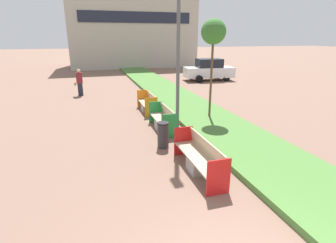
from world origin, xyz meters
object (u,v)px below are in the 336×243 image
Objects in this scene: pedestrian_walking at (80,82)px; bench_red_frame at (200,159)px; litter_bin at (163,135)px; bench_green_frame at (163,121)px; street_lamp_post at (179,12)px; sapling_tree_near at (213,33)px; bench_orange_frame at (148,105)px; parked_car_distant at (209,70)px.

bench_red_frame is at bearing -73.96° from pedestrian_walking.
litter_bin is 10.05m from pedestrian_walking.
bench_green_frame is 0.25× the size of street_lamp_post.
bench_green_frame is at bearing 175.65° from street_lamp_post.
pedestrian_walking is (-5.75, 7.22, -2.94)m from sapling_tree_near.
bench_orange_frame is 0.45× the size of sapling_tree_near.
bench_orange_frame is 0.45× the size of parked_car_distant.
litter_bin is (-0.50, -1.77, 0.09)m from bench_green_frame.
bench_orange_frame is 5.11m from street_lamp_post.
sapling_tree_near is at bearing -51.46° from pedestrian_walking.
litter_bin is at bearing 104.52° from bench_red_frame.
pedestrian_walking is at bearing 106.35° from litter_bin.
bench_orange_frame is at bearing 90.03° from bench_green_frame.
bench_red_frame is at bearing -89.93° from bench_green_frame.
parked_car_distant reaches higher than litter_bin.
litter_bin is at bearing -96.20° from bench_orange_frame.
parked_car_distant is (7.84, 12.87, 0.46)m from litter_bin.
bench_orange_frame is (-0.01, 6.59, -0.01)m from bench_red_frame.
sapling_tree_near is (2.92, 2.42, 3.35)m from litter_bin.
street_lamp_post is at bearing 57.11° from litter_bin.
bench_green_frame is 2.30× the size of litter_bin.
litter_bin is at bearing -105.86° from bench_green_frame.
bench_green_frame is at bearing 74.14° from litter_bin.
sapling_tree_near reaches higher than pedestrian_walking.
sapling_tree_near is at bearing -42.34° from bench_orange_frame.
bench_orange_frame is 6.04m from pedestrian_walking.
street_lamp_post reaches higher than bench_green_frame.
sapling_tree_near is (2.42, -2.20, 3.44)m from bench_orange_frame.
bench_green_frame is 13.31m from parked_car_distant.
litter_bin is at bearing -140.29° from sapling_tree_near.
sapling_tree_near is 1.01× the size of parked_car_distant.
pedestrian_walking is at bearing 106.04° from bench_red_frame.
parked_car_distant is (7.33, 11.10, 0.55)m from bench_green_frame.
bench_green_frame is 2.85m from bench_orange_frame.
pedestrian_walking is 11.14m from parked_car_distant.
litter_bin is 15.07m from parked_car_distant.
bench_orange_frame is at bearing 83.80° from litter_bin.
bench_orange_frame is 0.24× the size of street_lamp_post.
bench_red_frame is 5.58m from street_lamp_post.
bench_red_frame is 16.55m from parked_car_distant.
bench_red_frame is 0.56× the size of parked_car_distant.
litter_bin is at bearing -114.98° from parked_car_distant.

